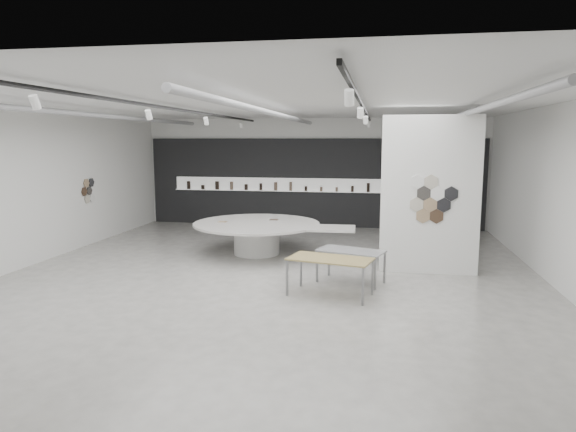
% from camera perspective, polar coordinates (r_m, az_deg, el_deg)
% --- Properties ---
extents(room, '(12.02, 14.02, 3.82)m').
position_cam_1_polar(room, '(11.33, -2.44, 3.53)').
color(room, '#A9A69F').
rests_on(room, ground).
extents(back_wall_display, '(11.80, 0.27, 3.10)m').
position_cam_1_polar(back_wall_display, '(18.18, 2.38, 3.69)').
color(back_wall_display, black).
rests_on(back_wall_display, ground).
extents(partition_column, '(2.20, 0.38, 3.60)m').
position_cam_1_polar(partition_column, '(12.13, 15.47, 2.25)').
color(partition_column, white).
rests_on(partition_column, ground).
extents(display_island, '(4.41, 3.49, 0.87)m').
position_cam_1_polar(display_island, '(13.76, -3.22, -1.97)').
color(display_island, white).
rests_on(display_island, ground).
extents(sample_table_wood, '(1.75, 1.15, 0.75)m').
position_cam_1_polar(sample_table_wood, '(10.11, 4.70, -5.00)').
color(sample_table_wood, '#99864F').
rests_on(sample_table_wood, ground).
extents(sample_table_stone, '(1.53, 1.10, 0.71)m').
position_cam_1_polar(sample_table_stone, '(11.08, 7.00, -4.09)').
color(sample_table_stone, gray).
rests_on(sample_table_stone, ground).
extents(kitchen_counter, '(1.79, 0.74, 1.40)m').
position_cam_1_polar(kitchen_counter, '(17.77, 14.04, -0.03)').
color(kitchen_counter, white).
rests_on(kitchen_counter, ground).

